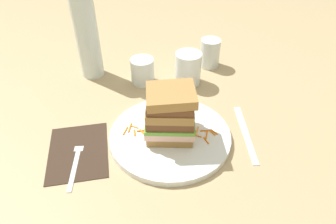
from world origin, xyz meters
name	(u,v)px	position (x,y,z in m)	size (l,w,h in m)	color
ground_plane	(164,132)	(0.00, 0.00, 0.00)	(3.00, 3.00, 0.00)	tan
main_plate	(170,136)	(0.01, -0.02, 0.01)	(0.28, 0.28, 0.02)	white
sandwich	(170,114)	(0.01, -0.02, 0.07)	(0.12, 0.11, 0.12)	#A87A42
carrot_shred_0	(125,132)	(-0.09, 0.00, 0.02)	(0.00, 0.00, 0.03)	orange
carrot_shred_1	(134,127)	(-0.07, 0.01, 0.02)	(0.00, 0.00, 0.02)	orange
carrot_shred_2	(143,130)	(-0.05, -0.01, 0.02)	(0.00, 0.00, 0.03)	orange
carrot_shred_3	(135,133)	(-0.07, -0.01, 0.02)	(0.00, 0.00, 0.02)	orange
carrot_shred_4	(130,127)	(-0.08, 0.01, 0.02)	(0.00, 0.00, 0.03)	orange
carrot_shred_5	(144,134)	(-0.05, -0.02, 0.02)	(0.00, 0.00, 0.03)	orange
carrot_shred_6	(214,132)	(0.11, -0.04, 0.02)	(0.00, 0.00, 0.02)	orange
carrot_shred_7	(197,136)	(0.07, -0.04, 0.02)	(0.00, 0.00, 0.02)	orange
carrot_shred_8	(206,141)	(0.09, -0.06, 0.02)	(0.00, 0.00, 0.02)	orange
carrot_shred_9	(212,132)	(0.11, -0.04, 0.02)	(0.00, 0.00, 0.02)	orange
carrot_shred_10	(197,131)	(0.07, -0.03, 0.02)	(0.00, 0.00, 0.03)	orange
carrot_shred_11	(207,135)	(0.09, -0.04, 0.02)	(0.00, 0.00, 0.03)	orange
carrot_shred_12	(204,131)	(0.09, -0.03, 0.02)	(0.00, 0.00, 0.02)	orange
napkin_dark	(78,151)	(-0.20, -0.03, 0.00)	(0.13, 0.17, 0.00)	#38281E
fork	(76,158)	(-0.20, -0.06, 0.00)	(0.03, 0.17, 0.00)	silver
knife	(246,135)	(0.19, -0.04, 0.00)	(0.04, 0.20, 0.00)	silver
juice_glass	(188,70)	(0.10, 0.20, 0.04)	(0.07, 0.07, 0.09)	white
water_bottle	(86,31)	(-0.17, 0.29, 0.14)	(0.07, 0.07, 0.31)	silver
empty_tumbler_0	(210,53)	(0.19, 0.29, 0.04)	(0.06, 0.06, 0.09)	silver
empty_tumbler_1	(143,71)	(-0.03, 0.22, 0.04)	(0.07, 0.07, 0.07)	silver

